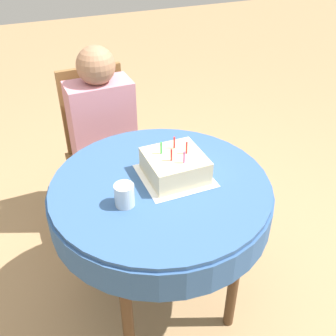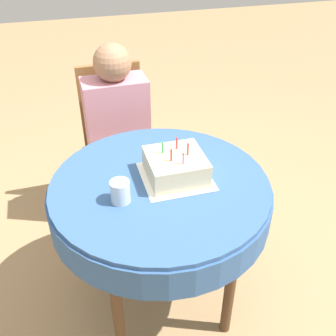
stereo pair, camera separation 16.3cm
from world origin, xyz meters
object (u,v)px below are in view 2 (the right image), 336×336
Objects in this scene: person at (118,124)px; birthday_cake at (176,166)px; drinking_glass at (120,191)px; chair at (117,142)px.

birthday_cake is at bearing -80.39° from person.
person is 12.34× the size of drinking_glass.
chair is at bearing 99.67° from birthday_cake.
birthday_cake is at bearing 21.12° from drinking_glass.
drinking_glass is (-0.12, -0.81, 0.14)m from person.
person is 0.83m from drinking_glass.
drinking_glass is at bearing -99.67° from person.
drinking_glass is (-0.26, -0.10, -0.01)m from birthday_cake.
birthday_cake is (0.14, -0.81, 0.33)m from chair.
drinking_glass is at bearing -98.59° from chair.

